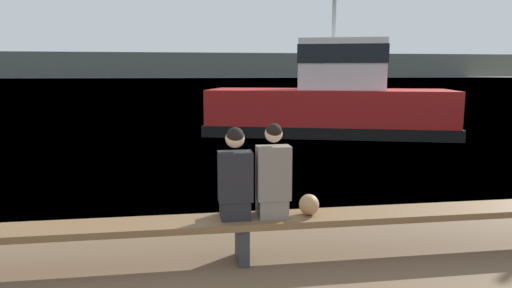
{
  "coord_description": "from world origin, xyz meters",
  "views": [
    {
      "loc": [
        -0.21,
        -1.46,
        2.11
      ],
      "look_at": [
        0.98,
        6.38,
        0.85
      ],
      "focal_mm": 32.0,
      "sensor_mm": 36.0,
      "label": 1
    }
  ],
  "objects_px": {
    "bench_main": "(242,225)",
    "person_right": "(273,176)",
    "shopping_bag": "(309,205)",
    "person_left": "(235,178)",
    "tugboat_red": "(331,105)"
  },
  "relations": [
    {
      "from": "bench_main",
      "to": "person_right",
      "type": "xyz_separation_m",
      "value": [
        0.35,
        -0.0,
        0.55
      ]
    },
    {
      "from": "person_right",
      "to": "shopping_bag",
      "type": "relative_size",
      "value": 4.43
    },
    {
      "from": "bench_main",
      "to": "tugboat_red",
      "type": "bearing_deg",
      "value": 67.05
    },
    {
      "from": "person_left",
      "to": "tugboat_red",
      "type": "height_order",
      "value": "tugboat_red"
    },
    {
      "from": "person_right",
      "to": "person_left",
      "type": "bearing_deg",
      "value": -179.98
    },
    {
      "from": "shopping_bag",
      "to": "tugboat_red",
      "type": "height_order",
      "value": "tugboat_red"
    },
    {
      "from": "person_right",
      "to": "shopping_bag",
      "type": "distance_m",
      "value": 0.55
    },
    {
      "from": "person_left",
      "to": "person_right",
      "type": "bearing_deg",
      "value": 0.02
    },
    {
      "from": "person_right",
      "to": "shopping_bag",
      "type": "bearing_deg",
      "value": 1.97
    },
    {
      "from": "tugboat_red",
      "to": "person_right",
      "type": "bearing_deg",
      "value": 176.22
    },
    {
      "from": "bench_main",
      "to": "shopping_bag",
      "type": "height_order",
      "value": "shopping_bag"
    },
    {
      "from": "bench_main",
      "to": "shopping_bag",
      "type": "xyz_separation_m",
      "value": [
        0.77,
        0.01,
        0.2
      ]
    },
    {
      "from": "person_left",
      "to": "person_right",
      "type": "distance_m",
      "value": 0.42
    },
    {
      "from": "person_right",
      "to": "tugboat_red",
      "type": "bearing_deg",
      "value": 68.76
    },
    {
      "from": "person_left",
      "to": "tugboat_red",
      "type": "distance_m",
      "value": 10.9
    }
  ]
}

